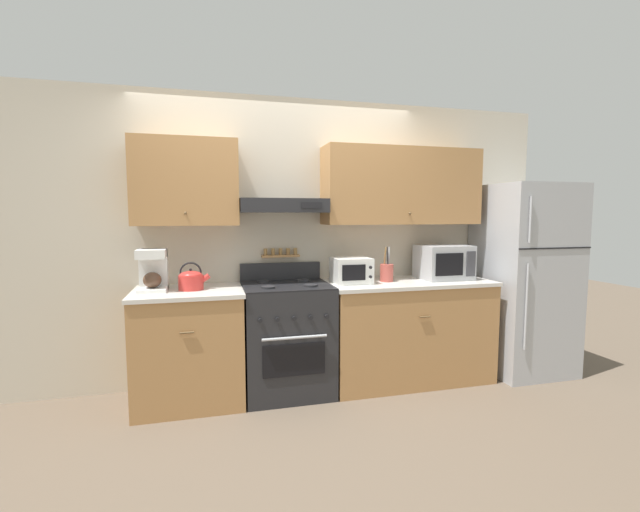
% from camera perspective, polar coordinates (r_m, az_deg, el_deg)
% --- Properties ---
extents(ground_plane, '(16.00, 16.00, 0.00)m').
position_cam_1_polar(ground_plane, '(3.56, -3.36, -19.62)').
color(ground_plane, brown).
extents(wall_back, '(5.20, 0.46, 2.55)m').
position_cam_1_polar(wall_back, '(3.88, -3.30, 4.49)').
color(wall_back, beige).
rests_on(wall_back, ground_plane).
extents(counter_left, '(0.85, 0.68, 0.92)m').
position_cam_1_polar(counter_left, '(3.66, -16.99, -11.40)').
color(counter_left, '#AD7A47').
rests_on(counter_left, ground_plane).
extents(counter_right, '(1.50, 0.68, 0.92)m').
position_cam_1_polar(counter_right, '(4.05, 11.48, -9.64)').
color(counter_right, '#AD7A47').
rests_on(counter_right, ground_plane).
extents(stove_range, '(0.73, 0.68, 1.08)m').
position_cam_1_polar(stove_range, '(3.71, -4.45, -10.81)').
color(stove_range, '#232326').
rests_on(stove_range, ground_plane).
extents(refrigerator, '(0.76, 0.77, 1.80)m').
position_cam_1_polar(refrigerator, '(4.57, 25.51, -2.75)').
color(refrigerator, '#ADAFB5').
rests_on(refrigerator, ground_plane).
extents(tea_kettle, '(0.25, 0.19, 0.22)m').
position_cam_1_polar(tea_kettle, '(3.55, -16.80, -3.03)').
color(tea_kettle, red).
rests_on(tea_kettle, counter_left).
extents(coffee_maker, '(0.21, 0.26, 0.33)m').
position_cam_1_polar(coffee_maker, '(3.59, -21.40, -1.72)').
color(coffee_maker, white).
rests_on(coffee_maker, counter_left).
extents(microwave, '(0.45, 0.38, 0.31)m').
position_cam_1_polar(microwave, '(4.13, 16.15, -0.78)').
color(microwave, '#ADAFB5').
rests_on(microwave, counter_right).
extents(utensil_crock, '(0.12, 0.12, 0.31)m').
position_cam_1_polar(utensil_crock, '(3.86, 8.88, -2.13)').
color(utensil_crock, '#B24C42').
rests_on(utensil_crock, counter_right).
extents(toaster_oven, '(0.32, 0.30, 0.22)m').
position_cam_1_polar(toaster_oven, '(3.74, 4.18, -1.92)').
color(toaster_oven, white).
rests_on(toaster_oven, counter_right).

